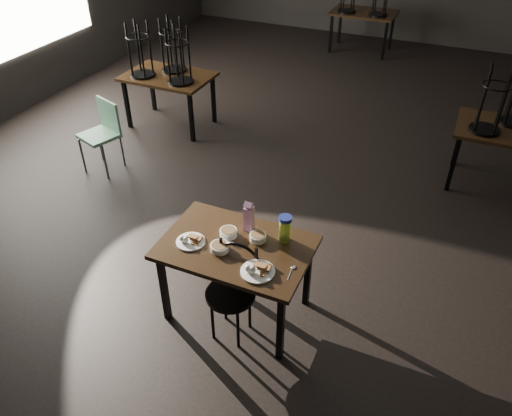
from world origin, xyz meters
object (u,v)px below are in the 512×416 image
at_px(main_table, 236,253).
at_px(bentwood_chair, 234,284).
at_px(school_chair, 103,129).
at_px(juice_carton, 249,217).
at_px(water_bottle, 285,228).

distance_m(main_table, bentwood_chair, 0.25).
bearing_deg(bentwood_chair, main_table, 107.81).
distance_m(bentwood_chair, school_chair, 3.10).
bearing_deg(juice_carton, bentwood_chair, -83.18).
height_order(water_bottle, bentwood_chair, water_bottle).
bearing_deg(juice_carton, school_chair, 152.81).
xyz_separation_m(main_table, juice_carton, (0.01, 0.23, 0.21)).
xyz_separation_m(main_table, bentwood_chair, (0.06, -0.18, -0.17)).
xyz_separation_m(water_bottle, school_chair, (-2.86, 1.32, -0.34)).
height_order(bentwood_chair, school_chair, school_chair).
bearing_deg(school_chair, water_bottle, -5.37).
xyz_separation_m(juice_carton, water_bottle, (0.32, -0.01, -0.01)).
bearing_deg(bentwood_chair, school_chair, 145.77).
xyz_separation_m(bentwood_chair, school_chair, (-2.59, 1.71, 0.02)).
relative_size(main_table, bentwood_chair, 1.41).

